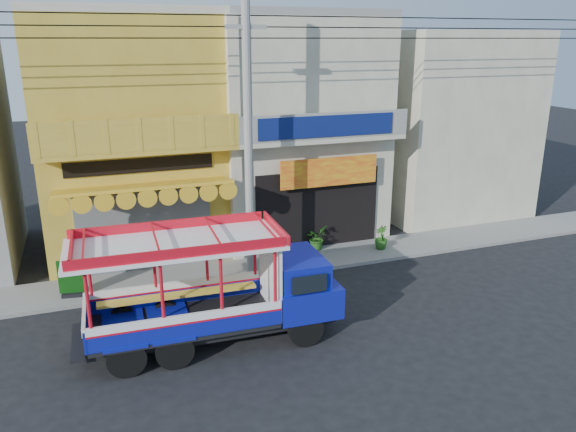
{
  "coord_description": "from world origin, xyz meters",
  "views": [
    {
      "loc": [
        -5.61,
        -12.53,
        7.28
      ],
      "look_at": [
        -0.05,
        2.5,
        2.21
      ],
      "focal_mm": 35.0,
      "sensor_mm": 36.0,
      "label": 1
    }
  ],
  "objects_px": {
    "utility_pole": "(253,119)",
    "potted_plant_c": "(381,237)",
    "potted_plant_a": "(316,238)",
    "songthaew_truck": "(229,287)",
    "green_sign": "(72,281)"
  },
  "relations": [
    {
      "from": "utility_pole",
      "to": "songthaew_truck",
      "type": "distance_m",
      "value": 5.29
    },
    {
      "from": "utility_pole",
      "to": "potted_plant_a",
      "type": "xyz_separation_m",
      "value": [
        2.69,
        1.39,
        -4.49
      ]
    },
    {
      "from": "utility_pole",
      "to": "green_sign",
      "type": "relative_size",
      "value": 25.45
    },
    {
      "from": "songthaew_truck",
      "to": "potted_plant_a",
      "type": "xyz_separation_m",
      "value": [
        4.42,
        4.87,
        -0.9
      ]
    },
    {
      "from": "potted_plant_a",
      "to": "potted_plant_c",
      "type": "distance_m",
      "value": 2.3
    },
    {
      "from": "green_sign",
      "to": "songthaew_truck",
      "type": "bearing_deg",
      "value": -45.61
    },
    {
      "from": "potted_plant_a",
      "to": "potted_plant_c",
      "type": "xyz_separation_m",
      "value": [
        2.17,
        -0.76,
        0.0
      ]
    },
    {
      "from": "potted_plant_c",
      "to": "green_sign",
      "type": "bearing_deg",
      "value": -89.89
    },
    {
      "from": "potted_plant_a",
      "to": "songthaew_truck",
      "type": "bearing_deg",
      "value": -175.56
    },
    {
      "from": "green_sign",
      "to": "potted_plant_a",
      "type": "relative_size",
      "value": 1.3
    },
    {
      "from": "potted_plant_c",
      "to": "potted_plant_a",
      "type": "bearing_deg",
      "value": -110.86
    },
    {
      "from": "green_sign",
      "to": "potted_plant_c",
      "type": "distance_m",
      "value": 10.33
    },
    {
      "from": "utility_pole",
      "to": "potted_plant_a",
      "type": "bearing_deg",
      "value": 27.26
    },
    {
      "from": "utility_pole",
      "to": "potted_plant_c",
      "type": "xyz_separation_m",
      "value": [
        4.86,
        0.62,
        -4.49
      ]
    },
    {
      "from": "songthaew_truck",
      "to": "utility_pole",
      "type": "bearing_deg",
      "value": 63.65
    }
  ]
}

